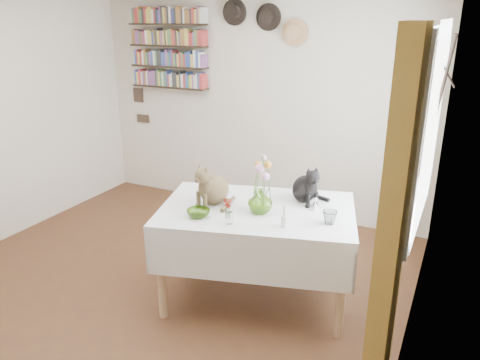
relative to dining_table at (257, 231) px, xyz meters
The scene contains 16 objects.
room 1.14m from the dining_table, 149.44° to the right, with size 4.08×4.58×2.58m.
window 1.43m from the dining_table, 15.51° to the left, with size 0.12×1.52×1.32m.
curtain 1.36m from the dining_table, 28.95° to the right, with size 0.12×0.38×2.10m, color brown.
dining_table is the anchor object (origin of this frame).
tabby_cat 0.51m from the dining_table, behind, with size 0.24×0.30×0.35m, color olive, non-canonical shape.
black_cat 0.55m from the dining_table, 47.25° to the left, with size 0.22×0.28×0.32m, color black, non-canonical shape.
flower_vase 0.31m from the dining_table, 51.59° to the right, with size 0.19×0.19×0.19m, color #91C647.
green_bowl 0.52m from the dining_table, 133.87° to the right, with size 0.17×0.17×0.05m, color #91C647.
drinking_glass 0.64m from the dining_table, ahead, with size 0.11×0.11×0.10m, color white.
candlestick 0.46m from the dining_table, 36.39° to the right, with size 0.04×0.04×0.16m.
berry_jar 0.47m from the dining_table, 100.38° to the right, with size 0.06×0.06×0.23m.
porcelain_figurine 0.51m from the dining_table, 20.20° to the left, with size 0.06×0.06×0.10m.
flower_bouquet 0.55m from the dining_table, 44.25° to the right, with size 0.17×0.12×0.39m.
bookshelf_unit 2.83m from the dining_table, 138.74° to the left, with size 1.00×0.16×0.91m.
wall_hats 2.42m from the dining_table, 112.23° to the left, with size 0.98×0.09×0.48m.
wall_art_plaques 3.05m from the dining_table, 144.40° to the left, with size 0.21×0.02×0.44m.
Camera 1 is at (2.18, -2.60, 2.23)m, focal length 35.00 mm.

